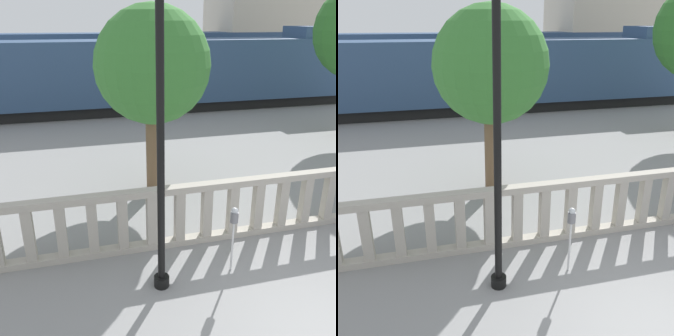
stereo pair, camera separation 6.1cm
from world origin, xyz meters
The scene contains 7 objects.
balustrade centered at (0.00, 3.20, 0.69)m, with size 16.14×0.24×1.38m.
lamppost centered at (-2.21, 1.95, 4.26)m, with size 0.40×0.40×6.95m.
parking_meter centered at (-0.79, 2.08, 1.06)m, with size 0.15×0.15×1.35m.
train_near centered at (1.21, 15.87, 1.90)m, with size 21.38×2.63×4.21m.
train_far centered at (4.58, 25.17, 1.92)m, with size 25.17×2.90×4.25m.
building_block centered at (13.67, 26.98, 5.68)m, with size 10.25×6.50×11.36m.
tree_right centered at (-1.38, 6.22, 3.41)m, with size 3.03×3.03×4.96m.
Camera 1 is at (-3.51, -3.47, 4.54)m, focal length 40.00 mm.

